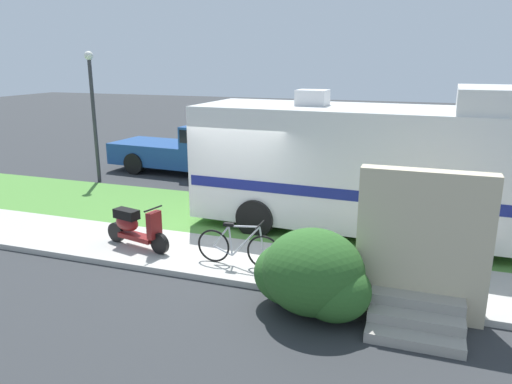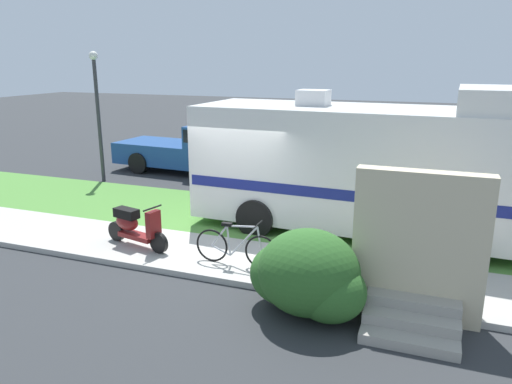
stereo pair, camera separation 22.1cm
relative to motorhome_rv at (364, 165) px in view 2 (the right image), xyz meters
The scene contains 11 objects.
ground_plane 3.56m from the motorhome_rv, 151.42° to the right, with size 80.00×80.00×0.00m, color #2D3033.
sidewalk 4.19m from the motorhome_rv, 135.65° to the right, with size 24.00×2.00×0.12m.
grass_strip 3.20m from the motorhome_rv, behind, with size 24.00×3.40×0.08m.
motorhome_rv is the anchor object (origin of this frame).
scooter 5.32m from the motorhome_rv, 146.54° to the right, with size 1.69×0.64×0.97m.
bicycle 3.78m from the motorhome_rv, 122.29° to the right, with size 1.71×0.52×0.89m.
pickup_truck_near 7.53m from the motorhome_rv, 145.41° to the left, with size 5.72×2.39×1.79m.
porch_steps 4.11m from the motorhome_rv, 69.68° to the right, with size 2.00×1.26×2.40m.
bush_by_porch 4.31m from the motorhome_rv, 92.99° to the right, with size 1.97×1.48×1.40m.
bottle_green 3.34m from the motorhome_rv, 82.24° to the right, with size 0.08×0.08×0.25m.
street_lamp_post 9.23m from the motorhome_rv, 166.85° to the left, with size 0.28×0.28×4.25m.
Camera 2 is at (4.29, -9.67, 4.01)m, focal length 34.28 mm.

